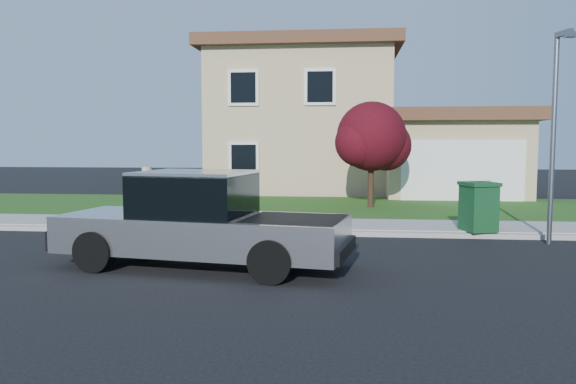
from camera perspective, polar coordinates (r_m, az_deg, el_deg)
The scene contains 10 objects.
ground at distance 11.35m, azimuth -5.01°, elevation -6.68°, with size 80.00×80.00×0.00m, color black.
curb at distance 14.03m, azimuth 1.29°, elevation -4.16°, with size 40.00×0.20×0.12m, color gray.
sidewalk at distance 15.11m, azimuth 1.64°, elevation -3.44°, with size 40.00×2.00×0.15m, color gray.
lawn at distance 19.57m, azimuth 2.65°, elevation -1.59°, with size 40.00×7.00×0.10m, color #204413.
house at distance 27.32m, azimuth 4.32°, elevation 6.82°, with size 14.00×11.30×6.85m.
pickup_truck at distance 10.46m, azimuth -8.82°, elevation -3.11°, with size 5.63×2.65×1.78m.
woman at distance 12.56m, azimuth -14.06°, elevation -1.79°, with size 0.61×0.43×1.78m.
ornamental_tree at distance 19.39m, azimuth 8.59°, elevation 5.27°, with size 2.62×2.37×3.60m.
trash_bin at distance 14.45m, azimuth 18.79°, elevation -1.37°, with size 0.94×1.02×1.20m.
street_lamp at distance 13.90m, azimuth 25.49°, elevation 6.15°, with size 0.31×0.62×4.72m.
Camera 1 is at (2.14, -10.91, 2.29)m, focal length 35.00 mm.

